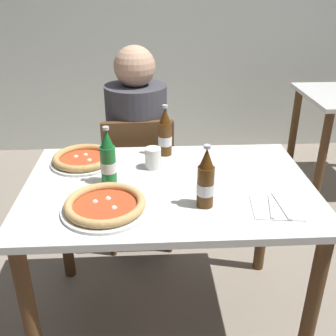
# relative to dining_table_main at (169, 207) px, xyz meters

# --- Properties ---
(ground_plane) EXTENTS (8.00, 8.00, 0.00)m
(ground_plane) POSITION_rel_dining_table_main_xyz_m (0.00, 0.00, -0.64)
(ground_plane) COLOR gray
(back_wall_tiled) EXTENTS (7.00, 0.10, 2.60)m
(back_wall_tiled) POSITION_rel_dining_table_main_xyz_m (0.00, 2.20, 0.66)
(back_wall_tiled) COLOR silver
(back_wall_tiled) RESTS_ON ground_plane
(dining_table_main) EXTENTS (1.20, 0.80, 0.75)m
(dining_table_main) POSITION_rel_dining_table_main_xyz_m (0.00, 0.00, 0.00)
(dining_table_main) COLOR silver
(dining_table_main) RESTS_ON ground_plane
(chair_behind_table) EXTENTS (0.42, 0.42, 0.85)m
(chair_behind_table) POSITION_rel_dining_table_main_xyz_m (-0.14, 0.61, -0.15)
(chair_behind_table) COLOR brown
(chair_behind_table) RESTS_ON ground_plane
(diner_seated) EXTENTS (0.34, 0.34, 1.21)m
(diner_seated) POSITION_rel_dining_table_main_xyz_m (-0.14, 0.66, -0.05)
(diner_seated) COLOR #2D3342
(diner_seated) RESTS_ON ground_plane
(pizza_margherita_near) EXTENTS (0.30, 0.30, 0.04)m
(pizza_margherita_near) POSITION_rel_dining_table_main_xyz_m (-0.38, 0.23, 0.14)
(pizza_margherita_near) COLOR white
(pizza_margherita_near) RESTS_ON dining_table_main
(pizza_marinara_far) EXTENTS (0.33, 0.33, 0.04)m
(pizza_marinara_far) POSITION_rel_dining_table_main_xyz_m (-0.25, -0.19, 0.13)
(pizza_marinara_far) COLOR white
(pizza_marinara_far) RESTS_ON dining_table_main
(beer_bottle_left) EXTENTS (0.07, 0.07, 0.25)m
(beer_bottle_left) POSITION_rel_dining_table_main_xyz_m (0.13, -0.17, 0.22)
(beer_bottle_left) COLOR #512D0F
(beer_bottle_left) RESTS_ON dining_table_main
(beer_bottle_center) EXTENTS (0.07, 0.07, 0.25)m
(beer_bottle_center) POSITION_rel_dining_table_main_xyz_m (0.00, 0.31, 0.22)
(beer_bottle_center) COLOR #512D0F
(beer_bottle_center) RESTS_ON dining_table_main
(beer_bottle_right) EXTENTS (0.07, 0.07, 0.25)m
(beer_bottle_right) POSITION_rel_dining_table_main_xyz_m (-0.25, 0.03, 0.22)
(beer_bottle_right) COLOR #196B2D
(beer_bottle_right) RESTS_ON dining_table_main
(napkin_with_cutlery) EXTENTS (0.20, 0.20, 0.01)m
(napkin_with_cutlery) POSITION_rel_dining_table_main_xyz_m (0.39, -0.21, 0.12)
(napkin_with_cutlery) COLOR white
(napkin_with_cutlery) RESTS_ON dining_table_main
(paper_cup) EXTENTS (0.07, 0.07, 0.09)m
(paper_cup) POSITION_rel_dining_table_main_xyz_m (-0.06, 0.16, 0.16)
(paper_cup) COLOR white
(paper_cup) RESTS_ON dining_table_main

